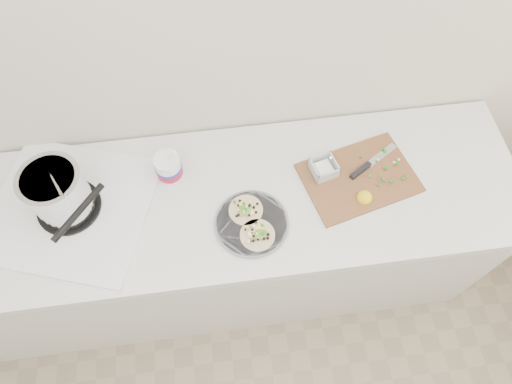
{
  "coord_description": "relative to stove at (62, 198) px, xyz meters",
  "views": [
    {
      "loc": [
        0.07,
        0.58,
        2.42
      ],
      "look_at": [
        0.18,
        1.39,
        0.96
      ],
      "focal_mm": 32.0,
      "sensor_mm": 36.0,
      "label": 1
    }
  ],
  "objects": [
    {
      "name": "stove",
      "position": [
        0.0,
        0.0,
        0.0
      ],
      "size": [
        0.72,
        0.69,
        0.28
      ],
      "rotation": [
        0.0,
        0.0,
        -0.32
      ],
      "color": "silver",
      "rests_on": "counter"
    },
    {
      "name": "taco_plate",
      "position": [
        0.66,
        -0.15,
        -0.07
      ],
      "size": [
        0.27,
        0.27,
        0.04
      ],
      "rotation": [
        0.0,
        0.0,
        0.0
      ],
      "color": "slate",
      "rests_on": "counter"
    },
    {
      "name": "cutboard",
      "position": [
        1.09,
        -0.0,
        -0.07
      ],
      "size": [
        0.48,
        0.39,
        0.07
      ],
      "rotation": [
        0.0,
        0.0,
        0.25
      ],
      "color": "brown",
      "rests_on": "counter"
    },
    {
      "name": "tub",
      "position": [
        0.38,
        0.1,
        -0.02
      ],
      "size": [
        0.1,
        0.1,
        0.22
      ],
      "rotation": [
        0.0,
        0.0,
        -0.05
      ],
      "color": "white",
      "rests_on": "counter"
    },
    {
      "name": "counter",
      "position": [
        0.52,
        -0.01,
        -0.54
      ],
      "size": [
        2.44,
        0.66,
        0.9
      ],
      "color": "silver",
      "rests_on": "ground"
    }
  ]
}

